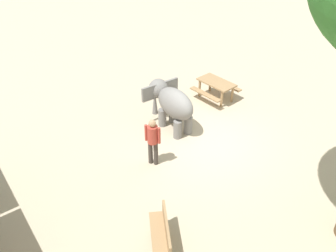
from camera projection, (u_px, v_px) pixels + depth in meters
ground_plane at (208, 142)px, 11.87m from camera, size 60.00×60.00×0.00m
elephant at (171, 102)px, 12.08m from camera, size 2.25×1.52×1.57m
person_handler at (153, 139)px, 10.42m from camera, size 0.44×0.32×1.62m
wooden_bench at (162, 234)px, 8.13m from camera, size 1.41×1.04×0.88m
picnic_table_near at (216, 86)px, 13.95m from camera, size 1.62×1.60×0.78m
feed_bucket at (172, 105)px, 13.57m from camera, size 0.36×0.36×0.32m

